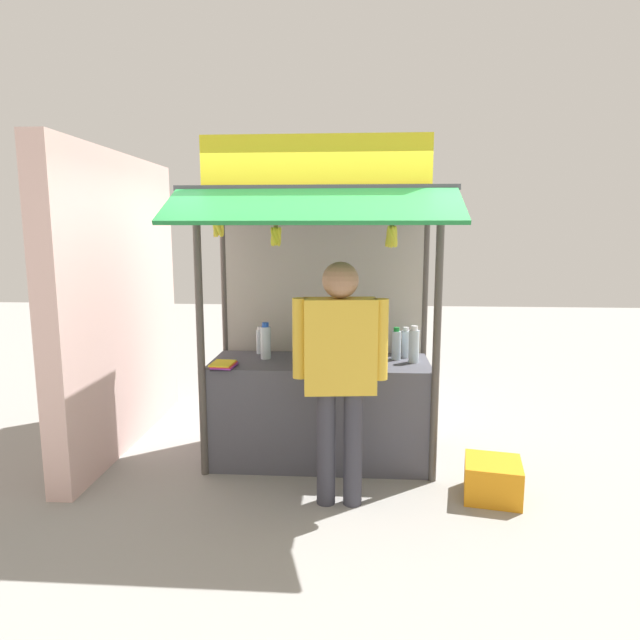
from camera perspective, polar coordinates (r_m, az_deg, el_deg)
ground_plane at (r=4.92m, az=0.00°, el=-14.18°), size 20.00×20.00×0.00m
stall_counter at (r=4.76m, az=0.00°, el=-9.37°), size 1.83×0.71×0.87m
stall_structure at (r=4.63m, az=0.09°, el=4.71°), size 2.03×1.56×2.62m
water_bottle_center at (r=4.93m, az=-6.23°, el=-2.17°), size 0.07×0.07×0.24m
water_bottle_far_left at (r=4.63m, az=9.70°, el=-2.61°), size 0.09×0.09×0.31m
water_bottle_front_left at (r=4.72m, az=-5.65°, el=-2.26°), size 0.09×0.09×0.31m
water_bottle_right at (r=4.81m, az=8.86°, el=-2.40°), size 0.07×0.07×0.26m
water_bottle_far_right at (r=4.72m, az=7.90°, el=-2.53°), size 0.08×0.08×0.28m
magazine_stack_back_right at (r=4.49m, az=-9.98°, el=-4.62°), size 0.20×0.25×0.04m
magazine_stack_back_left at (r=4.35m, az=2.92°, el=-4.66°), size 0.23×0.28×0.08m
banana_bunch_leftmost at (r=4.09m, az=-4.59°, el=8.66°), size 0.10×0.10×0.30m
banana_bunch_inner_right at (r=4.06m, az=7.44°, el=8.60°), size 0.11×0.11×0.31m
banana_bunch_rightmost at (r=4.18m, az=-10.50°, el=9.46°), size 0.09×0.09×0.24m
vendor_person at (r=3.84m, az=2.08°, el=-4.36°), size 0.66×0.26×1.75m
plastic_crate at (r=4.42m, az=17.43°, el=-15.47°), size 0.47×0.47×0.28m
neighbour_wall at (r=5.30m, az=-20.08°, el=1.70°), size 0.20×2.40×2.62m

